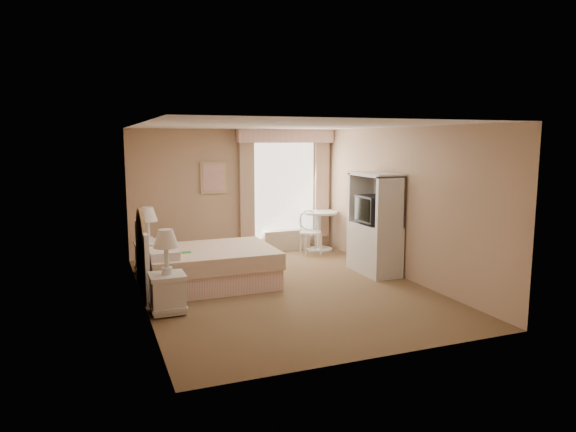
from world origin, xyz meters
name	(u,v)px	position (x,y,z in m)	size (l,w,h in m)	color
room	(284,209)	(0.00, 0.00, 1.25)	(4.21, 5.51, 2.51)	brown
window	(286,186)	(1.05, 2.65, 1.34)	(2.05, 0.22, 2.51)	white
framed_art	(213,178)	(-0.45, 2.71, 1.55)	(0.52, 0.04, 0.62)	tan
bed	(203,265)	(-1.13, 0.62, 0.33)	(2.07, 1.55, 1.37)	#DA908D
nightstand_near	(167,282)	(-1.84, -0.50, 0.42)	(0.46, 0.46, 1.11)	white
nightstand_far	(149,249)	(-1.84, 1.69, 0.43)	(0.47, 0.47, 1.14)	white
round_table	(319,224)	(1.70, 2.40, 0.54)	(0.77, 0.77, 0.82)	silver
cafe_chair	(310,229)	(1.38, 2.14, 0.51)	(0.46, 0.46, 0.88)	silver
armoire	(375,232)	(1.81, 0.34, 0.72)	(0.52, 1.04, 1.74)	white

